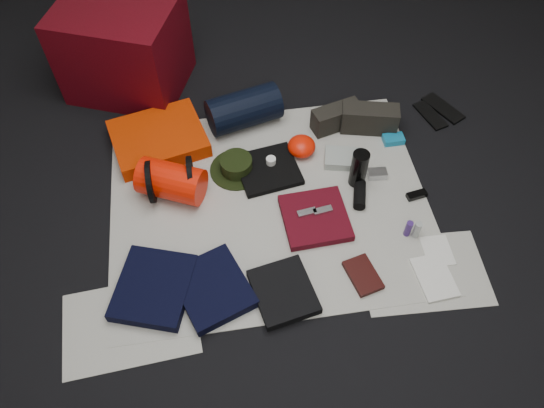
{
  "coord_description": "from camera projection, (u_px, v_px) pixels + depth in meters",
  "views": [
    {
      "loc": [
        -0.23,
        -1.57,
        2.19
      ],
      "look_at": [
        0.0,
        -0.08,
        0.1
      ],
      "focal_mm": 35.0,
      "sensor_mm": 36.0,
      "label": 1
    }
  ],
  "objects": [
    {
      "name": "sleeping_pad",
      "position": [
        159.0,
        139.0,
        2.9
      ],
      "size": [
        0.56,
        0.5,
        0.09
      ],
      "primitive_type": "cube",
      "rotation": [
        0.0,
        0.0,
        0.24
      ],
      "color": "red",
      "rests_on": "newspaper_mat"
    },
    {
      "name": "trousers_navy_b",
      "position": [
        213.0,
        288.0,
        2.38
      ],
      "size": [
        0.4,
        0.42,
        0.05
      ],
      "primitive_type": "cube",
      "rotation": [
        0.0,
        0.0,
        0.36
      ],
      "color": "black",
      "rests_on": "newspaper_mat"
    },
    {
      "name": "water_bottle",
      "position": [
        359.0,
        169.0,
        2.69
      ],
      "size": [
        0.11,
        0.11,
        0.22
      ],
      "primitive_type": "cylinder",
      "rotation": [
        0.0,
        0.0,
        0.31
      ],
      "color": "black",
      "rests_on": "newspaper_mat"
    },
    {
      "name": "energy_bar_a",
      "position": [
        307.0,
        212.0,
        2.6
      ],
      "size": [
        0.1,
        0.05,
        0.01
      ],
      "primitive_type": "cube",
      "rotation": [
        0.0,
        0.0,
        0.14
      ],
      "color": "#B8B8BD",
      "rests_on": "red_shirt"
    },
    {
      "name": "toiletry_purple",
      "position": [
        408.0,
        229.0,
        2.55
      ],
      "size": [
        0.04,
        0.04,
        0.1
      ],
      "primitive_type": "cylinder",
      "rotation": [
        0.0,
        0.0,
        -0.39
      ],
      "color": "#3D216B",
      "rests_on": "newspaper_mat"
    },
    {
      "name": "stuff_sack",
      "position": [
        171.0,
        181.0,
        2.66
      ],
      "size": [
        0.37,
        0.31,
        0.19
      ],
      "primitive_type": "cylinder",
      "rotation": [
        0.0,
        1.57,
        -0.43
      ],
      "color": "red",
      "rests_on": "newspaper_mat"
    },
    {
      "name": "boonie_brim",
      "position": [
        237.0,
        169.0,
        2.82
      ],
      "size": [
        0.31,
        0.31,
        0.01
      ],
      "primitive_type": "cylinder",
      "rotation": [
        0.0,
        0.0,
        -0.09
      ],
      "color": "black",
      "rests_on": "newspaper_mat"
    },
    {
      "name": "red_shirt",
      "position": [
        315.0,
        218.0,
        2.62
      ],
      "size": [
        0.33,
        0.33,
        0.04
      ],
      "primitive_type": "cube",
      "rotation": [
        0.0,
        0.0,
        0.05
      ],
      "color": "#500813",
      "rests_on": "newspaper_mat"
    },
    {
      "name": "orange_stuff_sack",
      "position": [
        302.0,
        146.0,
        2.86
      ],
      "size": [
        0.18,
        0.18,
        0.1
      ],
      "primitive_type": "ellipsoid",
      "rotation": [
        0.0,
        0.0,
        0.21
      ],
      "color": "red",
      "rests_on": "newspaper_mat"
    },
    {
      "name": "sunglasses",
      "position": [
        417.0,
        195.0,
        2.71
      ],
      "size": [
        0.11,
        0.06,
        0.03
      ],
      "primitive_type": "cube",
      "rotation": [
        0.0,
        0.0,
        0.17
      ],
      "color": "black",
      "rests_on": "newspaper_mat"
    },
    {
      "name": "energy_bar_b",
      "position": [
        323.0,
        210.0,
        2.61
      ],
      "size": [
        0.1,
        0.05,
        0.01
      ],
      "primitive_type": "cube",
      "rotation": [
        0.0,
        0.0,
        0.14
      ],
      "color": "#B8B8BD",
      "rests_on": "red_shirt"
    },
    {
      "name": "compact_camera",
      "position": [
        377.0,
        174.0,
        2.78
      ],
      "size": [
        0.1,
        0.07,
        0.04
      ],
      "primitive_type": "cube",
      "rotation": [
        0.0,
        0.0,
        -0.07
      ],
      "color": "#B8B8BD",
      "rests_on": "newspaper_mat"
    },
    {
      "name": "first_aid_pouch",
      "position": [
        342.0,
        158.0,
        2.84
      ],
      "size": [
        0.21,
        0.18,
        0.05
      ],
      "primitive_type": "cube",
      "rotation": [
        0.0,
        0.0,
        -0.23
      ],
      "color": "#97A098",
      "rests_on": "newspaper_mat"
    },
    {
      "name": "cyan_case",
      "position": [
        393.0,
        139.0,
        2.93
      ],
      "size": [
        0.11,
        0.07,
        0.04
      ],
      "primitive_type": "cube",
      "rotation": [
        0.0,
        0.0,
        0.01
      ],
      "color": "#10739F",
      "rests_on": "newspaper_mat"
    },
    {
      "name": "newspaper_sheet_front_left",
      "position": [
        130.0,
        323.0,
        2.32
      ],
      "size": [
        0.61,
        0.44,
        0.0
      ],
      "primitive_type": "cube",
      "rotation": [
        0.0,
        0.0,
        0.07
      ],
      "color": "silver",
      "rests_on": "floor"
    },
    {
      "name": "sack_strap_left",
      "position": [
        151.0,
        182.0,
        2.64
      ],
      "size": [
        0.02,
        0.22,
        0.22
      ],
      "primitive_type": "cylinder",
      "rotation": [
        0.0,
        1.57,
        0.0
      ],
      "color": "black",
      "rests_on": "newspaper_mat"
    },
    {
      "name": "flip_flop_left",
      "position": [
        430.0,
        115.0,
        3.06
      ],
      "size": [
        0.15,
        0.25,
        0.01
      ],
      "primitive_type": "cube",
      "rotation": [
        0.0,
        0.0,
        0.3
      ],
      "color": "black",
      "rests_on": "floor"
    },
    {
      "name": "map_booklet",
      "position": [
        434.0,
        277.0,
        2.44
      ],
      "size": [
        0.17,
        0.24,
        0.01
      ],
      "primitive_type": "cube",
      "rotation": [
        0.0,
        0.0,
        0.07
      ],
      "color": "silver",
      "rests_on": "newspaper_mat"
    },
    {
      "name": "navy_duffel",
      "position": [
        244.0,
        109.0,
        2.94
      ],
      "size": [
        0.44,
        0.3,
        0.21
      ],
      "primitive_type": "cylinder",
      "rotation": [
        0.0,
        1.57,
        0.26
      ],
      "color": "black",
      "rests_on": "newspaper_mat"
    },
    {
      "name": "map_printout",
      "position": [
        437.0,
        251.0,
        2.53
      ],
      "size": [
        0.14,
        0.17,
        0.01
      ],
      "primitive_type": "cube",
      "rotation": [
        0.0,
        0.0,
        -0.03
      ],
      "color": "silver",
      "rests_on": "newspaper_mat"
    },
    {
      "name": "floor",
      "position": [
        270.0,
        205.0,
        2.71
      ],
      "size": [
        4.5,
        4.5,
        0.02
      ],
      "primitive_type": "cube",
      "color": "black",
      "rests_on": "ground"
    },
    {
      "name": "speaker",
      "position": [
        360.0,
        195.0,
        2.69
      ],
      "size": [
        0.1,
        0.17,
        0.06
      ],
      "primitive_type": "cylinder",
      "rotation": [
        1.57,
        0.0,
        -0.27
      ],
      "color": "black",
      "rests_on": "newspaper_mat"
    },
    {
      "name": "flip_flop_right",
      "position": [
        443.0,
        108.0,
        3.09
      ],
      "size": [
        0.21,
        0.27,
        0.01
      ],
      "primitive_type": "cube",
      "rotation": [
        0.0,
        0.0,
        0.49
      ],
      "color": "black",
      "rests_on": "floor"
    },
    {
      "name": "trousers_charcoal",
      "position": [
        283.0,
        292.0,
        2.38
      ],
      "size": [
        0.31,
        0.34,
        0.05
      ],
      "primitive_type": "cube",
      "rotation": [
        0.0,
        0.0,
        0.19
      ],
      "color": "black",
      "rests_on": "newspaper_mat"
    },
    {
      "name": "newspaper_sheet_front_right",
      "position": [
        423.0,
        272.0,
        2.47
      ],
      "size": [
        0.6,
        0.43,
        0.0
      ],
      "primitive_type": "cube",
      "rotation": [
        0.0,
        0.0,
        -0.05
      ],
      "color": "silver",
      "rests_on": "floor"
    },
    {
      "name": "black_tshirt",
      "position": [
        268.0,
        169.0,
        2.8
      ],
      "size": [
        0.35,
        0.34,
        0.03
      ],
      "primitive_type": "cube",
      "rotation": [
        0.0,
        0.0,
        0.16
      ],
      "color": "black",
      "rests_on": "newspaper_mat"
    },
    {
      "name": "paperback_book",
      "position": [
        363.0,
        275.0,
        2.44
      ],
      "size": [
        0.17,
        0.21,
        0.03
      ],
      "primitive_type": "cube",
      "rotation": [
        0.0,
        0.0,
        0.24
      ],
      "color": "black",
      "rests_on": "newspaper_mat"
    },
    {
      "name": "key_cluster",
      "position": [
        122.0,
        314.0,
        2.33
      ],
      "size": [
        0.09,
        0.09,
        0.01
      ],
      "primitive_type": "cube",
      "rotation": [
        0.0,
        0.0,
        0.54
      ],
      "color": "#B8B8BD",
      "rests_on": "newspaper_mat"
    },
    {
      "name": "boonie_crown",
      "position": [
        236.0,
        164.0,
        2.79
      ],
      "size": [
        0.17,
        0.17,
        0.07
      ],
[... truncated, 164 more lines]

